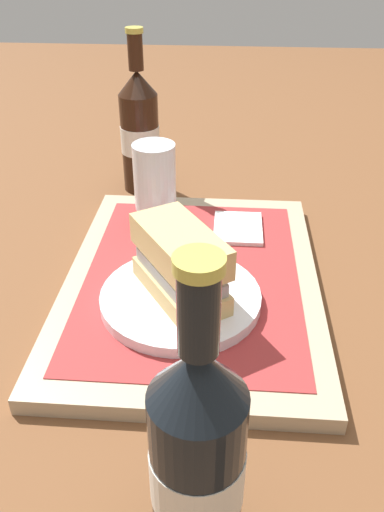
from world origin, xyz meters
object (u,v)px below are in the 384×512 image
plate (181,298)px  beer_glass (155,183)px  second_bottle (197,460)px  beer_bottle (140,131)px  sandwich (179,261)px

plate → beer_glass: (0.18, 0.05, 0.06)m
second_bottle → beer_bottle: bearing=12.4°
plate → second_bottle: size_ratio=0.71×
beer_glass → sandwich: bearing=-164.3°
plate → beer_bottle: bearing=15.9°
beer_glass → beer_bottle: 0.18m
sandwich → beer_bottle: bearing=-17.5°
beer_bottle → second_bottle: (-0.63, -0.14, 0.00)m
beer_bottle → sandwich: bearing=-164.2°
beer_glass → beer_bottle: bearing=15.8°
beer_glass → second_bottle: second_bottle is taller
plate → sandwich: 0.05m
beer_glass → beer_bottle: beer_bottle is taller
beer_bottle → plate: bearing=-164.1°
sandwich → beer_bottle: size_ratio=0.54×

